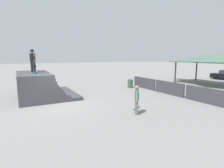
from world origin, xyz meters
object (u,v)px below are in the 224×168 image
object	(u,v)px
skater_on_deck	(33,59)
skateboard_on_deck	(35,72)
bystander_walking	(137,98)
trash_bin	(130,84)
skateboard_on_ground	(137,108)

from	to	relation	value
skater_on_deck	skateboard_on_deck	bearing A→B (deg)	-14.33
skateboard_on_deck	bystander_walking	xyz separation A→B (m)	(6.44, 4.42, -1.09)
skateboard_on_deck	bystander_walking	size ratio (longest dim) A/B	0.52
skater_on_deck	skateboard_on_deck	distance (m)	1.16
skater_on_deck	bystander_walking	xyz separation A→B (m)	(7.11, 4.48, -2.04)
bystander_walking	skater_on_deck	bearing A→B (deg)	66.53
skateboard_on_deck	trash_bin	size ratio (longest dim) A/B	0.97
skateboard_on_deck	skateboard_on_ground	xyz separation A→B (m)	(5.64, 5.02, -1.91)
skater_on_deck	skateboard_on_ground	xyz separation A→B (m)	(6.30, 5.09, -2.86)
bystander_walking	skateboard_on_ground	size ratio (longest dim) A/B	2.14
skateboard_on_deck	skateboard_on_ground	size ratio (longest dim) A/B	1.11
trash_bin	bystander_walking	bearing A→B (deg)	-31.99
skateboard_on_deck	bystander_walking	world-z (taller)	skateboard_on_deck
skater_on_deck	skateboard_on_ground	world-z (taller)	skater_on_deck
skater_on_deck	skateboard_on_ground	distance (m)	8.59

